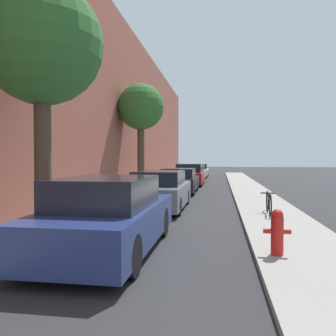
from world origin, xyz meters
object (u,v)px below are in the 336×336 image
(parked_car_navy, at_px, (109,216))
(parked_car_champagne, at_px, (194,173))
(parked_car_black, at_px, (179,181))
(fire_hydrant, at_px, (277,231))
(parked_car_grey, at_px, (160,191))
(bicycle, at_px, (269,203))
(parked_car_white, at_px, (199,171))
(street_tree_far, at_px, (141,108))
(parked_car_red, at_px, (190,175))
(street_tree_near, at_px, (42,46))

(parked_car_navy, bearing_deg, parked_car_champagne, 90.14)
(parked_car_black, height_order, fire_hydrant, parked_car_black)
(parked_car_navy, relative_size, parked_car_grey, 1.01)
(parked_car_champagne, height_order, bicycle, parked_car_champagne)
(parked_car_white, bearing_deg, bicycle, -81.29)
(parked_car_grey, relative_size, street_tree_far, 0.79)
(parked_car_black, xyz_separation_m, fire_hydrant, (3.15, -11.61, -0.10))
(parked_car_red, relative_size, fire_hydrant, 5.60)
(parked_car_champagne, distance_m, parked_car_white, 5.17)
(parked_car_navy, xyz_separation_m, street_tree_far, (-1.95, 10.90, 3.75))
(bicycle, bearing_deg, fire_hydrant, -93.25)
(parked_car_grey, distance_m, parked_car_black, 5.83)
(parked_car_white, height_order, street_tree_far, street_tree_far)
(street_tree_near, bearing_deg, parked_car_red, 83.79)
(parked_car_navy, xyz_separation_m, parked_car_white, (0.08, 27.69, -0.08))
(street_tree_far, bearing_deg, parked_car_red, 71.27)
(parked_car_red, xyz_separation_m, street_tree_near, (-1.77, -16.31, 3.59))
(parked_car_champagne, bearing_deg, parked_car_red, -88.62)
(fire_hydrant, bearing_deg, parked_car_grey, 118.56)
(parked_car_black, xyz_separation_m, parked_car_champagne, (-0.06, 11.06, -0.01))
(parked_car_red, bearing_deg, parked_car_champagne, 91.38)
(street_tree_near, bearing_deg, parked_car_white, 86.26)
(parked_car_red, xyz_separation_m, street_tree_far, (-2.03, -6.00, 3.75))
(parked_car_black, height_order, parked_car_champagne, parked_car_black)
(parked_car_grey, height_order, parked_car_black, parked_car_grey)
(parked_car_navy, xyz_separation_m, parked_car_black, (0.01, 11.46, -0.06))
(street_tree_near, distance_m, bicycle, 7.60)
(parked_car_champagne, height_order, parked_car_white, parked_car_white)
(parked_car_champagne, xyz_separation_m, street_tree_near, (-1.64, -21.94, 3.65))
(parked_car_grey, bearing_deg, parked_car_black, 90.07)
(parked_car_black, distance_m, street_tree_far, 4.32)
(parked_car_champagne, distance_m, street_tree_far, 12.38)
(parked_car_red, relative_size, parked_car_white, 1.03)
(parked_car_champagne, bearing_deg, parked_car_black, -89.67)
(street_tree_far, bearing_deg, bicycle, -49.21)
(parked_car_grey, xyz_separation_m, street_tree_far, (-1.97, 5.27, 3.78))
(parked_car_black, bearing_deg, street_tree_near, -98.90)
(parked_car_navy, distance_m, bicycle, 5.73)
(parked_car_black, bearing_deg, street_tree_far, -164.00)
(parked_car_grey, distance_m, fire_hydrant, 6.58)
(parked_car_navy, xyz_separation_m, parked_car_red, (0.08, 16.90, -0.01))
(parked_car_red, distance_m, street_tree_far, 7.36)
(fire_hydrant, bearing_deg, bicycle, 83.98)
(fire_hydrant, bearing_deg, street_tree_near, 171.49)
(parked_car_grey, xyz_separation_m, parked_car_champagne, (-0.07, 16.89, -0.03))
(parked_car_grey, relative_size, street_tree_near, 0.80)
(parked_car_grey, bearing_deg, parked_car_white, 89.84)
(street_tree_near, height_order, bicycle, street_tree_near)
(parked_car_red, distance_m, fire_hydrant, 17.32)
(street_tree_near, relative_size, street_tree_far, 0.99)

